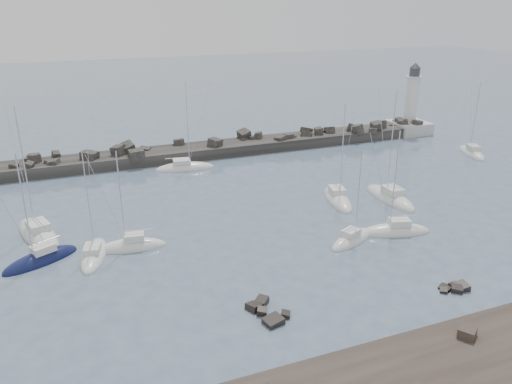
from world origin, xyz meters
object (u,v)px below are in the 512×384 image
sailboat_6 (337,200)px  sailboat_3 (94,255)px  sailboat_8 (395,232)px  sailboat_11 (471,153)px  sailboat_2 (41,260)px  sailboat_7 (352,240)px  sailboat_5 (132,247)px  lighthouse (410,118)px  sailboat_1 (38,234)px  sailboat_4 (185,168)px  sailboat_9 (390,198)px

sailboat_6 → sailboat_3: bearing=-172.4°
sailboat_3 → sailboat_8: bearing=-11.9°
sailboat_6 → sailboat_11: 34.32m
sailboat_2 → sailboat_11: sailboat_11 is taller
sailboat_6 → sailboat_7: bearing=-112.5°
sailboat_3 → sailboat_11: bearing=12.6°
sailboat_5 → sailboat_7: size_ratio=1.05×
sailboat_5 → sailboat_7: sailboat_5 is taller
lighthouse → sailboat_1: (-69.34, -23.49, -2.94)m
sailboat_4 → sailboat_7: (11.21, -31.78, 0.00)m
sailboat_4 → sailboat_9: size_ratio=0.94×
sailboat_6 → sailboat_7: 12.05m
sailboat_4 → sailboat_11: 49.71m
sailboat_2 → sailboat_4: sailboat_4 is taller
sailboat_6 → sailboat_11: bearing=17.3°
sailboat_2 → sailboat_6: size_ratio=0.90×
sailboat_6 → sailboat_11: size_ratio=1.07×
sailboat_2 → sailboat_9: 43.79m
lighthouse → sailboat_5: size_ratio=1.21×
sailboat_1 → sailboat_7: (32.69, -14.41, -0.01)m
sailboat_6 → sailboat_7: sailboat_6 is taller
sailboat_7 → sailboat_8: 5.75m
sailboat_2 → sailboat_8: 38.89m
sailboat_2 → sailboat_8: bearing=-11.5°
sailboat_9 → sailboat_3: bearing=-177.0°
sailboat_2 → sailboat_11: bearing=11.0°
sailboat_5 → sailboat_8: 29.87m
sailboat_1 → sailboat_3: (5.50, -7.54, -0.02)m
sailboat_7 → sailboat_8: sailboat_8 is taller
sailboat_11 → sailboat_3: bearing=-167.4°
sailboat_1 → sailboat_4: bearing=39.0°
lighthouse → sailboat_5: (-59.86, -30.59, -2.94)m
sailboat_8 → sailboat_9: size_ratio=0.84×
lighthouse → sailboat_8: lighthouse is taller
sailboat_6 → sailboat_9: size_ratio=0.91×
sailboat_2 → sailboat_9: (43.78, 1.16, -0.00)m
sailboat_3 → sailboat_6: size_ratio=0.87×
lighthouse → sailboat_5: lighthouse is taller
sailboat_3 → sailboat_9: size_ratio=0.79×
sailboat_5 → sailboat_7: (23.20, -7.31, -0.02)m
sailboat_3 → sailboat_4: sailboat_4 is taller
sailboat_4 → sailboat_9: 32.19m
lighthouse → sailboat_6: bearing=-140.1°
sailboat_2 → sailboat_5: bearing=-2.6°
lighthouse → sailboat_11: (0.73, -16.57, -2.94)m
sailboat_9 → lighthouse: bearing=49.0°
sailboat_3 → sailboat_7: sailboat_3 is taller
lighthouse → sailboat_2: size_ratio=1.14×
sailboat_3 → sailboat_6: (31.81, 4.26, 0.02)m
sailboat_1 → sailboat_9: sailboat_1 is taller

